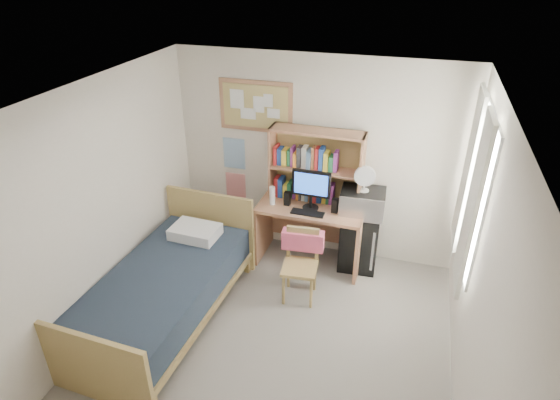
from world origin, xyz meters
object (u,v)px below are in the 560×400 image
(bulletin_board, at_px, (256,106))
(microwave, at_px, (363,202))
(mini_fridge, at_px, (359,239))
(speaker_right, at_px, (335,205))
(desk_chair, at_px, (300,267))
(speaker_left, at_px, (287,198))
(desk_fan, at_px, (365,179))
(monitor, at_px, (311,190))
(desk, at_px, (311,234))
(bed, at_px, (165,296))

(bulletin_board, relative_size, microwave, 1.79)
(mini_fridge, height_order, speaker_right, speaker_right)
(bulletin_board, height_order, desk_chair, bulletin_board)
(speaker_left, bearing_deg, desk_chair, -61.76)
(bulletin_board, bearing_deg, speaker_right, -19.60)
(bulletin_board, bearing_deg, desk_fan, -10.45)
(speaker_left, bearing_deg, monitor, 0.00)
(microwave, bearing_deg, desk, -176.56)
(desk, relative_size, monitor, 2.64)
(mini_fridge, bearing_deg, desk, -174.70)
(speaker_left, bearing_deg, bulletin_board, 144.42)
(mini_fridge, bearing_deg, bed, -142.62)
(bulletin_board, bearing_deg, mini_fridge, -9.68)
(desk, relative_size, mini_fridge, 1.68)
(speaker_right, bearing_deg, bulletin_board, 161.48)
(speaker_right, bearing_deg, microwave, 24.60)
(bed, distance_m, speaker_right, 2.21)
(speaker_left, bearing_deg, speaker_right, 0.00)
(mini_fridge, bearing_deg, speaker_left, -174.08)
(desk_fan, bearing_deg, speaker_left, -175.32)
(desk_chair, height_order, microwave, microwave)
(mini_fridge, bearing_deg, desk_fan, -90.00)
(mini_fridge, bearing_deg, bulletin_board, 167.25)
(bed, bearing_deg, speaker_right, 45.31)
(bed, xyz_separation_m, microwave, (1.87, 1.58, 0.63))
(speaker_right, bearing_deg, monitor, -180.00)
(desk, xyz_separation_m, speaker_left, (-0.30, -0.05, 0.50))
(desk_chair, bearing_deg, bulletin_board, 123.57)
(desk_fan, bearing_deg, monitor, -171.09)
(mini_fridge, bearing_deg, speaker_right, -156.44)
(speaker_left, relative_size, microwave, 0.33)
(desk_chair, height_order, monitor, monitor)
(mini_fridge, bearing_deg, microwave, -90.00)
(mini_fridge, distance_m, monitor, 0.93)
(monitor, bearing_deg, desk_fan, 13.06)
(bed, xyz_separation_m, monitor, (1.26, 1.45, 0.77))
(bulletin_board, xyz_separation_m, mini_fridge, (1.43, -0.24, -1.53))
(desk, distance_m, speaker_right, 0.59)
(desk_chair, xyz_separation_m, microwave, (0.56, 0.81, 0.51))
(desk_chair, bearing_deg, microwave, 49.81)
(desk_fan, bearing_deg, desk, -176.56)
(desk_chair, height_order, speaker_right, speaker_right)
(desk, distance_m, bed, 1.97)
(mini_fridge, distance_m, speaker_right, 0.63)
(desk_chair, xyz_separation_m, desk_fan, (0.56, 0.81, 0.82))
(monitor, distance_m, speaker_left, 0.34)
(mini_fridge, relative_size, desk_fan, 2.56)
(desk, height_order, speaker_left, speaker_left)
(monitor, xyz_separation_m, speaker_right, (0.30, -0.01, -0.16))
(mini_fridge, bearing_deg, desk_chair, -127.00)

